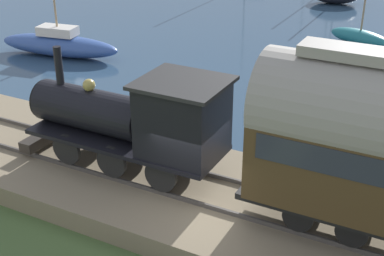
{
  "coord_description": "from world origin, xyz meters",
  "views": [
    {
      "loc": [
        -10.66,
        -5.31,
        8.52
      ],
      "look_at": [
        2.59,
        1.64,
        1.28
      ],
      "focal_mm": 50.0,
      "sensor_mm": 36.0,
      "label": 1
    }
  ],
  "objects": [
    {
      "name": "ground_plane",
      "position": [
        0.0,
        0.0,
        0.0
      ],
      "size": [
        200.0,
        200.0,
        0.0
      ],
      "primitive_type": "plane",
      "color": "#476033"
    },
    {
      "name": "rail_embankment",
      "position": [
        0.52,
        0.0,
        0.3
      ],
      "size": [
        5.05,
        56.0,
        0.72
      ],
      "color": "#84755B",
      "rests_on": "ground"
    },
    {
      "name": "steam_locomotive",
      "position": [
        0.52,
        2.23,
        2.35
      ],
      "size": [
        2.07,
        6.37,
        3.28
      ],
      "color": "black",
      "rests_on": "rail_embankment"
    },
    {
      "name": "sailboat_teal",
      "position": [
        18.24,
        -0.35,
        0.51
      ],
      "size": [
        2.44,
        3.79,
        8.49
      ],
      "rotation": [
        0.0,
        0.0,
        -0.38
      ],
      "color": "#1E707A",
      "rests_on": "harbor_water"
    },
    {
      "name": "sailboat_blue",
      "position": [
        9.31,
        12.74,
        0.62
      ],
      "size": [
        2.64,
        6.66,
        8.42
      ],
      "rotation": [
        0.0,
        0.0,
        0.16
      ],
      "color": "#335199",
      "rests_on": "harbor_water"
    }
  ]
}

